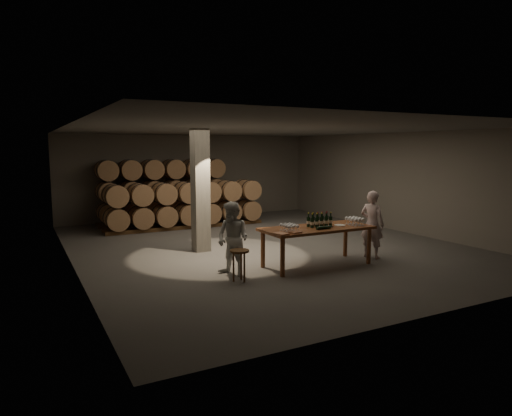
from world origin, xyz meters
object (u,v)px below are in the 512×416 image
plate (340,225)px  stool (240,256)px  person_woman (233,239)px  tasting_table (317,232)px  person_man (372,224)px  notebook_near (295,232)px  bottle_cluster (320,221)px

plate → stool: plate is taller
stool → person_woman: size_ratio=0.41×
tasting_table → person_man: person_man is taller
person_man → notebook_near: bearing=76.7°
notebook_near → person_woman: 1.34m
plate → person_man: (1.06, 0.08, -0.07)m
plate → notebook_near: bearing=-168.0°
notebook_near → person_man: size_ratio=0.15×
notebook_near → person_woman: (-1.22, 0.52, -0.13)m
plate → person_woman: size_ratio=0.16×
person_woman → bottle_cluster: bearing=61.8°
bottle_cluster → person_woman: 2.19m
notebook_near → tasting_table: bearing=14.0°
notebook_near → stool: 1.34m
plate → person_woman: (-2.66, 0.21, -0.12)m
bottle_cluster → notebook_near: (-0.95, -0.44, -0.10)m
tasting_table → person_man: size_ratio=1.56×
bottle_cluster → person_woman: bearing=178.0°
tasting_table → notebook_near: 0.92m
person_man → person_woman: bearing=65.8°
plate → notebook_near: size_ratio=1.06×
stool → person_woman: (0.06, 0.45, 0.26)m
stool → person_man: bearing=4.8°
plate → person_man: 1.07m
notebook_near → plate: bearing=1.9°
person_man → person_woman: size_ratio=1.06×
tasting_table → plate: (0.60, -0.07, 0.11)m
person_woman → plate: bearing=59.3°
bottle_cluster → stool: bottle_cluster is taller
bottle_cluster → notebook_near: bottle_cluster is taller
notebook_near → person_man: (2.50, 0.39, -0.08)m
bottle_cluster → person_man: person_man is taller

